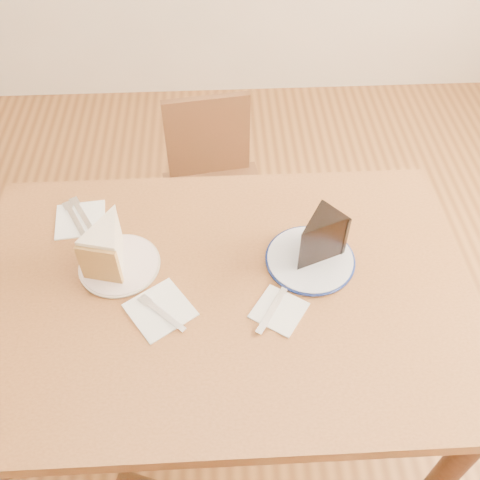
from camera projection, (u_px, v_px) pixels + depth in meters
name	position (u px, v px, depth m)	size (l,w,h in m)	color
ground	(228.00, 418.00, 1.84)	(4.00, 4.00, 0.00)	#512E15
table	(223.00, 312.00, 1.35)	(1.20, 0.80, 0.75)	#563017
chair_far	(214.00, 190.00, 1.99)	(0.41, 0.41, 0.74)	#3A1F11
plate_cream	(120.00, 265.00, 1.31)	(0.19, 0.19, 0.01)	silver
plate_navy	(310.00, 260.00, 1.32)	(0.21, 0.21, 0.01)	silver
carrot_cake	(110.00, 243.00, 1.28)	(0.09, 0.13, 0.11)	beige
chocolate_cake	(316.00, 241.00, 1.28)	(0.08, 0.12, 0.12)	black
napkin_cream	(160.00, 310.00, 1.23)	(0.13, 0.13, 0.00)	white
napkin_navy	(279.00, 310.00, 1.23)	(0.11, 0.11, 0.00)	white
napkin_spare	(80.00, 220.00, 1.42)	(0.13, 0.13, 0.00)	white
fork_cream	(163.00, 314.00, 1.22)	(0.01, 0.14, 0.00)	silver
knife_navy	(275.00, 305.00, 1.23)	(0.02, 0.17, 0.00)	white
fork_spare	(82.00, 214.00, 1.43)	(0.01, 0.14, 0.00)	silver
knife_spare	(76.00, 221.00, 1.41)	(0.01, 0.16, 0.00)	white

